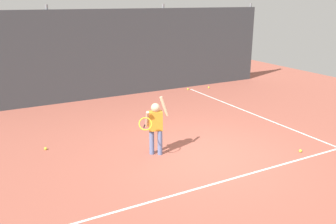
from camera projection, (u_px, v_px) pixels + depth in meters
ground_plane at (205, 155)px, 8.16m from camera, size 20.00×20.00×0.00m
court_line_baseline at (239, 177)px, 7.16m from camera, size 9.00×0.05×0.00m
court_line_sideline at (273, 122)px, 10.38m from camera, size 0.05×9.00×0.00m
back_fence_windscreen at (112, 54)px, 12.67m from camera, size 12.72×0.08×3.07m
fence_post_1 at (51, 56)px, 11.76m from camera, size 0.09×0.09×3.22m
fence_post_2 at (163, 48)px, 13.64m from camera, size 0.09×0.09×3.22m
fence_post_3 at (248, 42)px, 15.52m from camera, size 0.09×0.09×3.22m
tennis_player at (155, 124)px, 7.98m from camera, size 0.84×0.57×1.35m
tennis_ball_0 at (188, 89)px, 14.02m from camera, size 0.07×0.07×0.07m
tennis_ball_1 at (46, 149)px, 8.44m from camera, size 0.07×0.07×0.07m
tennis_ball_2 at (300, 151)px, 8.31m from camera, size 0.07×0.07×0.07m
tennis_ball_3 at (209, 87)px, 14.30m from camera, size 0.07×0.07×0.07m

